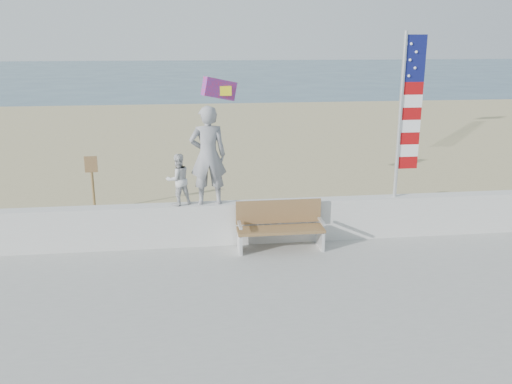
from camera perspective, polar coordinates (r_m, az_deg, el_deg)
ground at (r=10.04m, az=0.18°, el=-10.29°), size 220.00×220.00×0.00m
sand at (r=18.50m, az=-3.46°, el=2.11°), size 90.00×40.00×0.08m
seawall at (r=11.63m, az=-1.10°, el=-3.18°), size 30.00×0.35×0.90m
adult at (r=11.18m, az=-5.07°, el=3.85°), size 0.77×0.52×2.06m
child at (r=11.29m, az=-8.20°, el=1.31°), size 0.65×0.59×1.08m
bench at (r=11.28m, az=2.53°, el=-3.50°), size 1.80×0.57×1.00m
flag at (r=11.95m, az=15.55°, el=8.40°), size 0.50×0.08×3.50m
parafoil_kite at (r=14.96m, az=-3.80°, el=10.76°), size 1.02×0.61×0.68m
sign at (r=14.57m, az=-16.86°, el=1.34°), size 0.32×0.07×1.46m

